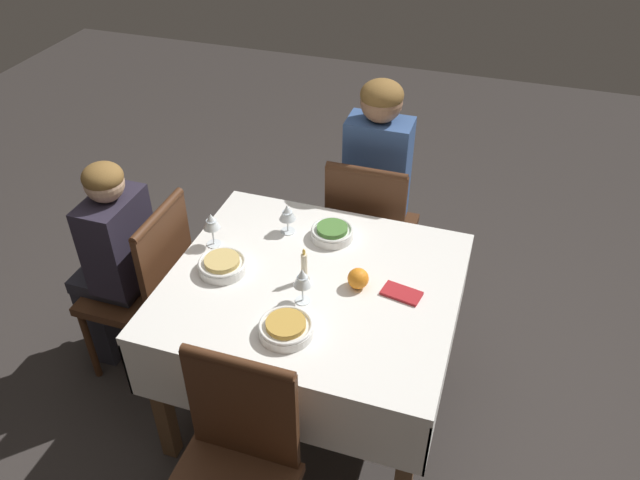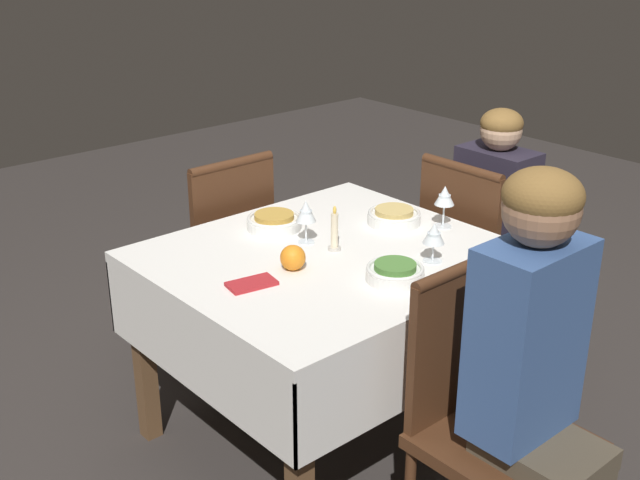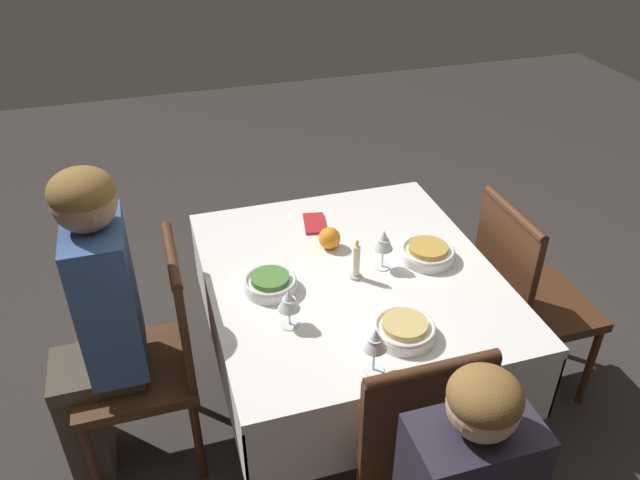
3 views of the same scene
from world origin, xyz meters
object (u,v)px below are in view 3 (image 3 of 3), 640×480
at_px(candle_centerpiece, 356,263).
at_px(bowl_south, 427,252).
at_px(bowl_north, 270,283).
at_px(wine_glass_west, 375,341).
at_px(dining_table, 350,296).
at_px(orange_fruit, 329,238).
at_px(person_adult_denim, 96,318).
at_px(bowl_west, 404,330).
at_px(chair_north, 152,352).
at_px(wine_glass_south, 384,242).
at_px(napkin_red_folded, 315,223).
at_px(chair_south, 524,294).
at_px(wine_glass_north, 289,301).

bearing_deg(candle_centerpiece, bowl_south, -82.80).
bearing_deg(bowl_south, bowl_north, 91.66).
distance_m(bowl_north, wine_glass_west, 0.50).
relative_size(dining_table, orange_fruit, 13.64).
height_order(person_adult_denim, bowl_north, person_adult_denim).
xyz_separation_m(person_adult_denim, bowl_west, (-0.41, -0.90, 0.06)).
bearing_deg(orange_fruit, chair_north, 100.08).
height_order(bowl_south, wine_glass_south, wine_glass_south).
distance_m(dining_table, person_adult_denim, 0.86).
xyz_separation_m(chair_north, napkin_red_folded, (0.29, -0.68, 0.24)).
height_order(person_adult_denim, bowl_south, person_adult_denim).
height_order(wine_glass_south, napkin_red_folded, wine_glass_south).
relative_size(person_adult_denim, napkin_red_folded, 7.68).
bearing_deg(wine_glass_west, bowl_south, -39.43).
relative_size(chair_south, bowl_south, 4.64).
bearing_deg(person_adult_denim, wine_glass_west, 56.16).
height_order(bowl_north, napkin_red_folded, bowl_north).
height_order(person_adult_denim, wine_glass_north, person_adult_denim).
distance_m(wine_glass_west, candle_centerpiece, 0.45).
distance_m(chair_north, wine_glass_north, 0.60).
distance_m(chair_north, bowl_north, 0.50).
bearing_deg(chair_south, wine_glass_south, 86.68).
xyz_separation_m(wine_glass_west, wine_glass_south, (0.46, -0.21, -0.00)).
bearing_deg(napkin_red_folded, orange_fruit, -177.33).
relative_size(wine_glass_north, bowl_west, 0.70).
bearing_deg(wine_glass_west, dining_table, -11.56).
xyz_separation_m(wine_glass_north, wine_glass_south, (0.20, -0.39, 0.02)).
bearing_deg(dining_table, bowl_west, -172.72).
bearing_deg(chair_north, person_adult_denim, -90.00).
relative_size(dining_table, chair_north, 1.23).
relative_size(bowl_south, candle_centerpiece, 1.25).
distance_m(bowl_south, orange_fruit, 0.36).
xyz_separation_m(chair_south, wine_glass_west, (-0.42, 0.80, 0.34)).
xyz_separation_m(wine_glass_south, napkin_red_folded, (0.34, 0.15, -0.10)).
relative_size(wine_glass_north, orange_fruit, 1.65).
height_order(chair_south, person_adult_denim, person_adult_denim).
bearing_deg(wine_glass_west, bowl_north, 23.53).
relative_size(person_adult_denim, candle_centerpiece, 7.84).
bearing_deg(dining_table, chair_south, -93.02).
height_order(wine_glass_north, wine_glass_west, wine_glass_west).
height_order(person_adult_denim, napkin_red_folded, person_adult_denim).
bearing_deg(person_adult_denim, chair_north, 90.00).
relative_size(dining_table, bowl_north, 6.19).
distance_m(bowl_north, candle_centerpiece, 0.30).
bearing_deg(wine_glass_north, dining_table, -53.41).
relative_size(bowl_west, wine_glass_south, 1.25).
height_order(wine_glass_west, candle_centerpiece, candle_centerpiece).
relative_size(wine_glass_south, candle_centerpiece, 0.99).
distance_m(wine_glass_north, wine_glass_west, 0.32).
distance_m(wine_glass_north, wine_glass_south, 0.44).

